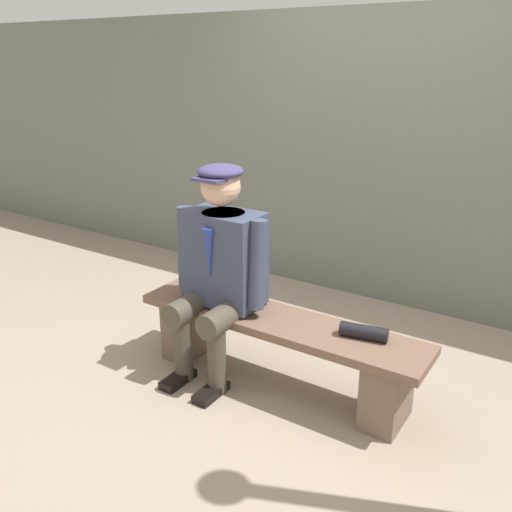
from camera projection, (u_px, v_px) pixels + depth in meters
ground_plane at (277, 383)px, 3.29m from camera, size 30.00×30.00×0.00m
bench at (277, 342)px, 3.19m from camera, size 1.75×0.38×0.43m
seated_man at (219, 265)px, 3.20m from camera, size 0.62×0.58×1.28m
rolled_magazine at (364, 332)px, 2.91m from camera, size 0.26×0.12×0.08m
stadium_wall at (387, 161)px, 4.18m from camera, size 12.00×0.24×2.18m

